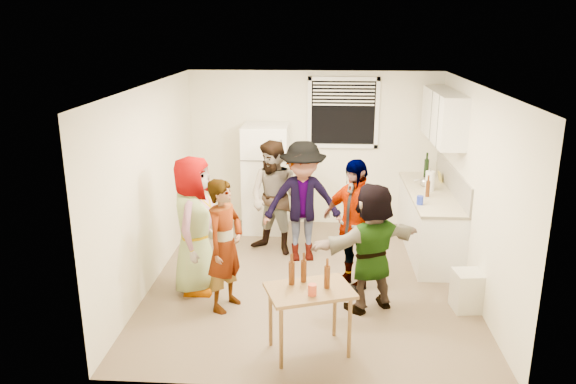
# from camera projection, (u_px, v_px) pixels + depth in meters

# --- Properties ---
(room) EXTENTS (4.00, 4.50, 2.50)m
(room) POSITION_uv_depth(u_px,v_px,m) (309.00, 281.00, 7.28)
(room) COLOR white
(room) RESTS_ON ground
(window) EXTENTS (1.12, 0.10, 1.06)m
(window) POSITION_uv_depth(u_px,v_px,m) (343.00, 113.00, 8.83)
(window) COLOR white
(window) RESTS_ON room
(refrigerator) EXTENTS (0.70, 0.70, 1.70)m
(refrigerator) POSITION_uv_depth(u_px,v_px,m) (266.00, 178.00, 8.88)
(refrigerator) COLOR white
(refrigerator) RESTS_ON ground
(counter_lower) EXTENTS (0.60, 2.20, 0.86)m
(counter_lower) POSITION_uv_depth(u_px,v_px,m) (429.00, 222.00, 8.15)
(counter_lower) COLOR white
(counter_lower) RESTS_ON ground
(countertop) EXTENTS (0.64, 2.22, 0.04)m
(countertop) POSITION_uv_depth(u_px,v_px,m) (431.00, 193.00, 8.02)
(countertop) COLOR beige
(countertop) RESTS_ON counter_lower
(backsplash) EXTENTS (0.03, 2.20, 0.36)m
(backsplash) POSITION_uv_depth(u_px,v_px,m) (452.00, 180.00, 7.95)
(backsplash) COLOR beige
(backsplash) RESTS_ON countertop
(upper_cabinets) EXTENTS (0.34, 1.60, 0.70)m
(upper_cabinets) POSITION_uv_depth(u_px,v_px,m) (443.00, 116.00, 7.90)
(upper_cabinets) COLOR white
(upper_cabinets) RESTS_ON room
(kettle) EXTENTS (0.24, 0.21, 0.18)m
(kettle) POSITION_uv_depth(u_px,v_px,m) (425.00, 186.00, 8.27)
(kettle) COLOR silver
(kettle) RESTS_ON countertop
(paper_towel) EXTENTS (0.13, 0.13, 0.28)m
(paper_towel) POSITION_uv_depth(u_px,v_px,m) (429.00, 190.00, 8.06)
(paper_towel) COLOR white
(paper_towel) RESTS_ON countertop
(wine_bottle) EXTENTS (0.07, 0.07, 0.29)m
(wine_bottle) POSITION_uv_depth(u_px,v_px,m) (426.00, 177.00, 8.74)
(wine_bottle) COLOR black
(wine_bottle) RESTS_ON countertop
(beer_bottle_counter) EXTENTS (0.06, 0.06, 0.22)m
(beer_bottle_counter) POSITION_uv_depth(u_px,v_px,m) (427.00, 197.00, 7.78)
(beer_bottle_counter) COLOR #47230C
(beer_bottle_counter) RESTS_ON countertop
(blue_cup) EXTENTS (0.09, 0.09, 0.12)m
(blue_cup) POSITION_uv_depth(u_px,v_px,m) (420.00, 204.00, 7.44)
(blue_cup) COLOR #1C2DB2
(blue_cup) RESTS_ON countertop
(picture_frame) EXTENTS (0.02, 0.18, 0.15)m
(picture_frame) POSITION_uv_depth(u_px,v_px,m) (440.00, 177.00, 8.49)
(picture_frame) COLOR gold
(picture_frame) RESTS_ON countertop
(trash_bin) EXTENTS (0.36, 0.36, 0.47)m
(trash_bin) POSITION_uv_depth(u_px,v_px,m) (467.00, 290.00, 6.49)
(trash_bin) COLOR beige
(trash_bin) RESTS_ON ground
(serving_table) EXTENTS (0.96, 0.79, 0.70)m
(serving_table) POSITION_uv_depth(u_px,v_px,m) (309.00, 351.00, 5.72)
(serving_table) COLOR brown
(serving_table) RESTS_ON ground
(beer_bottle_table) EXTENTS (0.06, 0.06, 0.24)m
(beer_bottle_table) POSITION_uv_depth(u_px,v_px,m) (292.00, 284.00, 5.62)
(beer_bottle_table) COLOR #47230C
(beer_bottle_table) RESTS_ON serving_table
(red_cup) EXTENTS (0.08, 0.08, 0.11)m
(red_cup) POSITION_uv_depth(u_px,v_px,m) (312.00, 295.00, 5.39)
(red_cup) COLOR #B43F22
(red_cup) RESTS_ON serving_table
(guest_grey) EXTENTS (1.76, 0.94, 0.55)m
(guest_grey) POSITION_uv_depth(u_px,v_px,m) (197.00, 289.00, 7.05)
(guest_grey) COLOR gray
(guest_grey) RESTS_ON ground
(guest_stripe) EXTENTS (1.65, 1.16, 0.37)m
(guest_stripe) POSITION_uv_depth(u_px,v_px,m) (227.00, 306.00, 6.62)
(guest_stripe) COLOR #141933
(guest_stripe) RESTS_ON ground
(guest_back_left) EXTENTS (1.44, 1.83, 0.62)m
(guest_back_left) POSITION_uv_depth(u_px,v_px,m) (275.00, 252.00, 8.20)
(guest_back_left) COLOR #4F3122
(guest_back_left) RESTS_ON ground
(guest_back_right) EXTENTS (1.30, 1.82, 0.63)m
(guest_back_right) POSITION_uv_depth(u_px,v_px,m) (302.00, 259.00, 7.96)
(guest_back_right) COLOR #434248
(guest_back_right) RESTS_ON ground
(guest_black) EXTENTS (1.85, 1.89, 0.41)m
(guest_black) POSITION_uv_depth(u_px,v_px,m) (352.00, 286.00, 7.13)
(guest_black) COLOR black
(guest_black) RESTS_ON ground
(guest_orange) EXTENTS (1.97, 2.01, 0.45)m
(guest_orange) POSITION_uv_depth(u_px,v_px,m) (369.00, 307.00, 6.60)
(guest_orange) COLOR #F57754
(guest_orange) RESTS_ON ground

